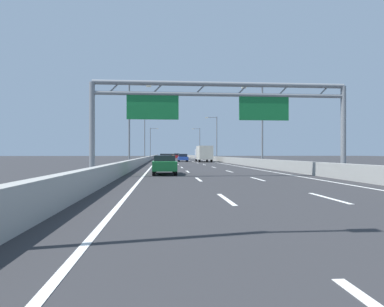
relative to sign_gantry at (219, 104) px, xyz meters
The scene contains 53 objects.
ground_plane 76.27m from the sign_gantry, 89.86° to the left, with size 260.00×260.00×0.00m, color #2D2D30.
lane_dash_left_1 12.48m from the sign_gantry, 98.05° to the right, with size 0.16×3.00×0.01m, color white.
lane_dash_left_2 5.63m from the sign_gantry, 124.04° to the right, with size 0.16×3.00×0.01m, color white.
lane_dash_left_3 8.36m from the sign_gantry, 103.69° to the left, with size 0.16×3.00×0.01m, color white.
lane_dash_left_4 16.43m from the sign_gantry, 95.89° to the left, with size 0.16×3.00×0.01m, color white.
lane_dash_left_5 25.14m from the sign_gantry, 93.74° to the left, with size 0.16×3.00×0.01m, color white.
lane_dash_left_6 34.00m from the sign_gantry, 92.74° to the left, with size 0.16×3.00×0.01m, color white.
lane_dash_left_7 42.92m from the sign_gantry, 92.16° to the left, with size 0.16×3.00×0.01m, color white.
lane_dash_left_8 51.87m from the sign_gantry, 91.79° to the left, with size 0.16×3.00×0.01m, color white.
lane_dash_left_9 60.83m from the sign_gantry, 91.52° to the left, with size 0.16×3.00×0.01m, color white.
lane_dash_left_10 69.80m from the sign_gantry, 91.33° to the left, with size 0.16×3.00×0.01m, color white.
lane_dash_left_11 78.78m from the sign_gantry, 91.17° to the left, with size 0.16×3.00×0.01m, color white.
lane_dash_left_12 87.76m from the sign_gantry, 91.05° to the left, with size 0.16×3.00×0.01m, color white.
lane_dash_left_13 96.75m from the sign_gantry, 90.96° to the left, with size 0.16×3.00×0.01m, color white.
lane_dash_left_14 105.74m from the sign_gantry, 90.87° to the left, with size 0.16×3.00×0.01m, color white.
lane_dash_left_15 114.73m from the sign_gantry, 90.81° to the left, with size 0.16×3.00×0.01m, color white.
lane_dash_left_16 123.72m from the sign_gantry, 90.75° to the left, with size 0.16×3.00×0.01m, color white.
lane_dash_left_17 132.71m from the sign_gantry, 90.70° to the left, with size 0.16×3.00×0.01m, color white.
lane_dash_right_1 12.53m from the sign_gantry, 80.09° to the right, with size 0.16×3.00×0.01m, color white.
lane_dash_right_2 5.75m from the sign_gantry, 50.17° to the right, with size 0.16×3.00×0.01m, color white.
lane_dash_right_3 8.44m from the sign_gantry, 73.27° to the left, with size 0.16×3.00×0.01m, color white.
lane_dash_right_4 16.47m from the sign_gantry, 82.74° to the left, with size 0.16×3.00×0.01m, color white.
lane_dash_right_5 25.17m from the sign_gantry, 85.38° to the left, with size 0.16×3.00×0.01m, color white.
lane_dash_right_6 34.02m from the sign_gantry, 86.61° to the left, with size 0.16×3.00×0.01m, color white.
lane_dash_right_7 42.94m from the sign_gantry, 87.33° to the left, with size 0.16×3.00×0.01m, color white.
lane_dash_right_8 51.88m from the sign_gantry, 87.79° to the left, with size 0.16×3.00×0.01m, color white.
lane_dash_right_9 60.84m from the sign_gantry, 88.12° to the left, with size 0.16×3.00×0.01m, color white.
lane_dash_right_10 69.81m from the sign_gantry, 88.36° to the left, with size 0.16×3.00×0.01m, color white.
lane_dash_right_11 78.79m from the sign_gantry, 88.55° to the left, with size 0.16×3.00×0.01m, color white.
lane_dash_right_12 87.77m from the sign_gantry, 88.70° to the left, with size 0.16×3.00×0.01m, color white.
lane_dash_right_13 96.76m from the sign_gantry, 88.82° to the left, with size 0.16×3.00×0.01m, color white.
lane_dash_right_14 105.75m from the sign_gantry, 88.92° to the left, with size 0.16×3.00×0.01m, color white.
lane_dash_right_15 114.73m from the sign_gantry, 89.01° to the left, with size 0.16×3.00×0.01m, color white.
lane_dash_right_16 123.73m from the sign_gantry, 89.08° to the left, with size 0.16×3.00×0.01m, color white.
lane_dash_right_17 132.72m from the sign_gantry, 89.14° to the left, with size 0.16×3.00×0.01m, color white.
edge_line_left 64.50m from the sign_gantry, 94.51° to the left, with size 0.16×176.00×0.01m, color white.
edge_line_right 64.53m from the sign_gantry, 85.15° to the left, with size 0.16×176.00×0.01m, color white.
barrier_left 86.49m from the sign_gantry, 94.46° to the left, with size 0.45×220.00×0.95m.
barrier_right 86.52m from the sign_gantry, 85.29° to the left, with size 0.45×220.00×0.95m.
sign_gantry is the anchor object (origin of this frame).
streetlamp_left_mid 18.29m from the sign_gantry, 113.45° to the left, with size 2.58×0.28×9.50m.
streetlamp_right_mid 18.45m from the sign_gantry, 65.47° to the left, with size 2.58×0.28×9.50m.
streetlamp_left_far 51.50m from the sign_gantry, 98.12° to the left, with size 2.58×0.28×9.50m.
streetlamp_right_far 51.55m from the sign_gantry, 81.46° to the left, with size 2.58×0.28×9.50m.
streetlamp_left_distant 85.50m from the sign_gantry, 94.88° to the left, with size 2.58×0.28×9.50m.
streetlamp_right_distant 85.53m from the sign_gantry, 84.87° to the left, with size 2.58×0.28×9.50m.
blue_car 43.30m from the sign_gantry, 89.84° to the left, with size 1.82×4.58×1.49m.
orange_car 101.89m from the sign_gantry, 89.91° to the left, with size 1.78×4.42×1.45m.
silver_car 23.36m from the sign_gantry, 98.26° to the left, with size 1.73×4.48×1.53m.
red_car 77.78m from the sign_gantry, 89.72° to the left, with size 1.78×4.33×1.57m.
green_car 6.28m from the sign_gantry, 139.37° to the left, with size 1.73×4.66×1.41m.
black_car 57.80m from the sign_gantry, 93.41° to the left, with size 1.83×4.46×1.43m.
box_truck 41.61m from the sign_gantry, 84.58° to the left, with size 2.45×8.52×2.94m.
Camera 1 is at (-3.95, 0.90, 1.55)m, focal length 32.52 mm.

